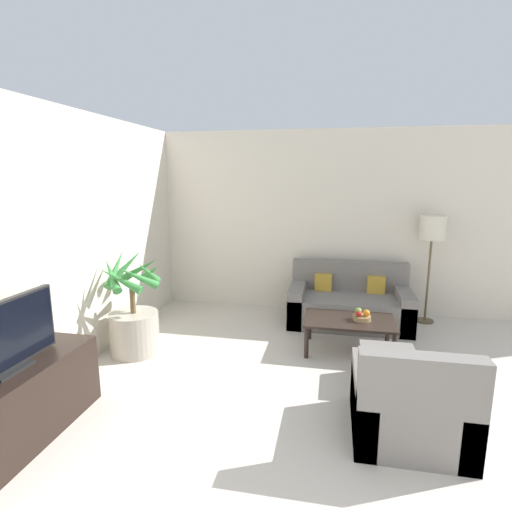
{
  "coord_description": "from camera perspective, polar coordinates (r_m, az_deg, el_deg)",
  "views": [
    {
      "loc": [
        -0.71,
        0.03,
        2.02
      ],
      "look_at": [
        -1.7,
        5.07,
        1.0
      ],
      "focal_mm": 28.0,
      "sensor_mm": 36.0,
      "label": 1
    }
  ],
  "objects": [
    {
      "name": "wall_back",
      "position": [
        6.1,
        17.75,
        4.41
      ],
      "size": [
        8.22,
        0.06,
        2.7
      ],
      "color": "beige",
      "rests_on": "ground_plane"
    },
    {
      "name": "wall_left",
      "position": [
        4.03,
        -29.86,
        0.16
      ],
      "size": [
        0.06,
        7.63,
        2.7
      ],
      "color": "beige",
      "rests_on": "ground_plane"
    },
    {
      "name": "tv_console",
      "position": [
        3.71,
        -31.27,
        -18.08
      ],
      "size": [
        0.48,
        1.48,
        0.61
      ],
      "color": "black",
      "rests_on": "ground_plane"
    },
    {
      "name": "television",
      "position": [
        3.48,
        -32.2,
        -9.77
      ],
      "size": [
        0.18,
        0.96,
        0.54
      ],
      "color": "black",
      "rests_on": "tv_console"
    },
    {
      "name": "potted_palm",
      "position": [
        4.86,
        -17.04,
        -8.75
      ],
      "size": [
        0.73,
        0.73,
        1.21
      ],
      "color": "#ADA393",
      "rests_on": "ground_plane"
    },
    {
      "name": "sofa_loveseat",
      "position": [
        5.76,
        13.13,
        -6.73
      ],
      "size": [
        1.64,
        0.86,
        0.82
      ],
      "color": "slate",
      "rests_on": "ground_plane"
    },
    {
      "name": "floor_lamp",
      "position": [
        5.94,
        23.87,
        3.11
      ],
      "size": [
        0.34,
        0.34,
        1.51
      ],
      "color": "brown",
      "rests_on": "ground_plane"
    },
    {
      "name": "coffee_table",
      "position": [
        4.83,
        13.17,
        -9.31
      ],
      "size": [
        1.03,
        0.64,
        0.39
      ],
      "color": "black",
      "rests_on": "ground_plane"
    },
    {
      "name": "fruit_bowl",
      "position": [
        4.82,
        14.87,
        -8.54
      ],
      "size": [
        0.21,
        0.21,
        0.06
      ],
      "color": "#997A4C",
      "rests_on": "coffee_table"
    },
    {
      "name": "apple_red",
      "position": [
        4.76,
        14.46,
        -8.0
      ],
      "size": [
        0.07,
        0.07,
        0.07
      ],
      "color": "red",
      "rests_on": "fruit_bowl"
    },
    {
      "name": "apple_green",
      "position": [
        4.83,
        14.41,
        -7.61
      ],
      "size": [
        0.08,
        0.08,
        0.08
      ],
      "color": "olive",
      "rests_on": "fruit_bowl"
    },
    {
      "name": "orange_fruit",
      "position": [
        4.79,
        15.51,
        -7.85
      ],
      "size": [
        0.08,
        0.08,
        0.08
      ],
      "color": "orange",
      "rests_on": "fruit_bowl"
    },
    {
      "name": "armchair",
      "position": [
        3.54,
        21.06,
        -19.29
      ],
      "size": [
        0.85,
        0.86,
        0.83
      ],
      "color": "slate",
      "rests_on": "ground_plane"
    },
    {
      "name": "ottoman",
      "position": [
        4.28,
        18.28,
        -14.9
      ],
      "size": [
        0.53,
        0.49,
        0.35
      ],
      "color": "slate",
      "rests_on": "ground_plane"
    }
  ]
}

